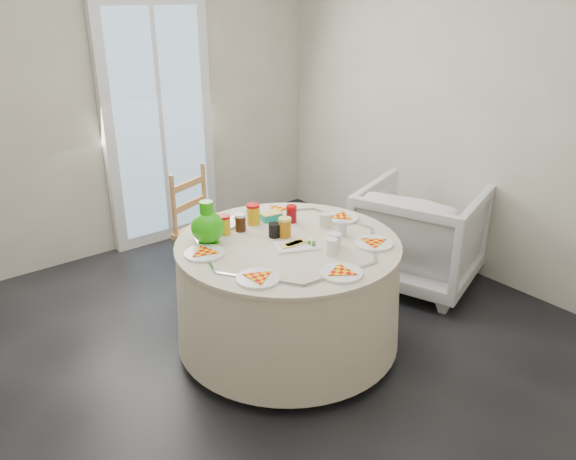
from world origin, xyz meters
TOP-DOWN VIEW (x-y plane):
  - floor at (0.00, 0.00)m, footprint 4.00×4.00m
  - wall_back at (0.00, 2.00)m, footprint 4.00×0.02m
  - wall_right at (2.00, 0.00)m, footprint 0.02×4.00m
  - glass_door at (0.40, 1.95)m, footprint 1.00×0.08m
  - table at (0.18, -0.09)m, footprint 1.38×1.38m
  - wooden_chair at (0.22, 0.90)m, footprint 0.52×0.51m
  - armchair at (1.50, -0.05)m, footprint 1.02×1.05m
  - place_settings at (0.18, -0.09)m, footprint 1.62×1.62m
  - jar_cluster at (0.16, 0.19)m, footprint 0.56×0.40m
  - butter_tub at (0.31, 0.25)m, footprint 0.15×0.12m
  - green_pitcher at (-0.19, 0.20)m, footprint 0.20×0.20m
  - cheese_platter at (0.17, -0.18)m, footprint 0.29×0.24m
  - mugs_glasses at (0.35, -0.10)m, footprint 0.64×0.64m

SIDE VIEW (x-z plane):
  - floor at x=0.00m, z-range 0.00..0.00m
  - table at x=0.18m, z-range 0.03..0.72m
  - armchair at x=1.50m, z-range -0.04..0.82m
  - wooden_chair at x=0.22m, z-range 0.01..0.93m
  - place_settings at x=0.18m, z-range 0.76..0.78m
  - cheese_platter at x=0.17m, z-range 0.76..0.79m
  - butter_tub at x=0.31m, z-range 0.76..0.81m
  - mugs_glasses at x=0.35m, z-range 0.76..0.86m
  - jar_cluster at x=0.16m, z-range 0.75..0.89m
  - green_pitcher at x=-0.19m, z-range 0.74..1.00m
  - glass_door at x=0.40m, z-range 0.00..2.10m
  - wall_back at x=0.00m, z-range 0.00..2.60m
  - wall_right at x=2.00m, z-range 0.00..2.60m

